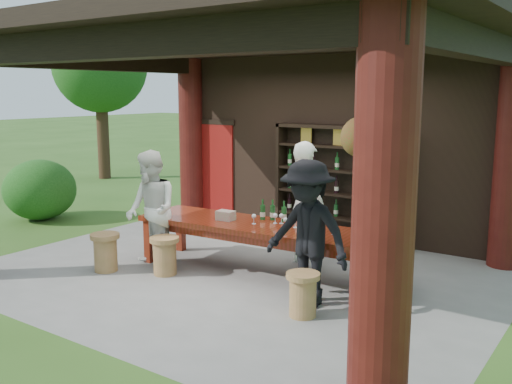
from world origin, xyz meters
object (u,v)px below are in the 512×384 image
Objects in this scene: tasting_table at (261,232)px; stool_far_left at (105,251)px; wine_shelf at (337,183)px; guest_man at (307,234)px; stool_near_left at (165,255)px; guest_woman at (151,210)px; napkin_basket at (226,215)px; host at (305,203)px; stool_near_right at (303,293)px.

tasting_table is 6.86× the size of stool_far_left.
wine_shelf is 1.28× the size of guest_man.
stool_near_left is at bearing -110.26° from wine_shelf.
wine_shelf is 3.42m from guest_woman.
tasting_table is at bearing 30.99° from stool_far_left.
guest_man is at bearing -19.30° from napkin_basket.
tasting_table is 0.62m from napkin_basket.
guest_woman is at bearing -154.78° from tasting_table.
stool_near_left is at bearing -126.92° from napkin_basket.
wine_shelf is 4.19× the size of stool_near_left.
host is 1.23m from napkin_basket.
tasting_table reaches higher than stool_far_left.
tasting_table reaches higher than stool_near_left.
napkin_basket is at bearing -104.18° from wine_shelf.
stool_near_right is 3.30m from stool_far_left.
stool_far_left reaches higher than stool_near_right.
stool_near_left is 0.30× the size of guest_man.
stool_far_left is at bearing -164.57° from guest_man.
napkin_basket is (-1.74, 0.61, -0.10)m from guest_man.
napkin_basket is at bearing 59.37° from guest_woman.
guest_woman is at bearing -116.50° from wine_shelf.
wine_shelf is 2.39m from tasting_table.
wine_shelf is 2.51m from napkin_basket.
guest_man is (2.66, 0.02, 0.02)m from guest_woman.
host is 2.33m from guest_woman.
guest_woman reaches higher than stool_near_left.
guest_man is (1.13, -3.04, -0.12)m from wine_shelf.
guest_woman is at bearing -145.25° from napkin_basket.
host reaches higher than stool_near_right.
host reaches higher than stool_near_left.
tasting_table is 2.04× the size of host.
tasting_table is at bearing 155.55° from guest_man.
stool_near_left is 2.15× the size of napkin_basket.
stool_near_left is 0.98× the size of stool_far_left.
wine_shelf reaches higher than stool_near_right.
stool_near_left is 1.06m from napkin_basket.
stool_near_right is at bearing -5.16° from stool_near_left.
stool_near_right is (1.28, -3.39, -0.75)m from wine_shelf.
tasting_table is at bearing 141.56° from stool_near_right.
guest_man is at bearing 113.06° from stool_near_right.
host is at bearing 41.55° from stool_far_left.
wine_shelf is at bearing 88.12° from guest_woman.
stool_far_left is 0.32× the size of guest_woman.
host is at bearing 48.89° from stool_near_left.
guest_woman reaches higher than tasting_table.
stool_near_right is at bearing -60.71° from guest_man.
guest_woman is at bearing 163.33° from stool_near_left.
tasting_table is at bearing -90.58° from wine_shelf.
tasting_table is 0.90m from host.
stool_far_left is at bearing 52.20° from host.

